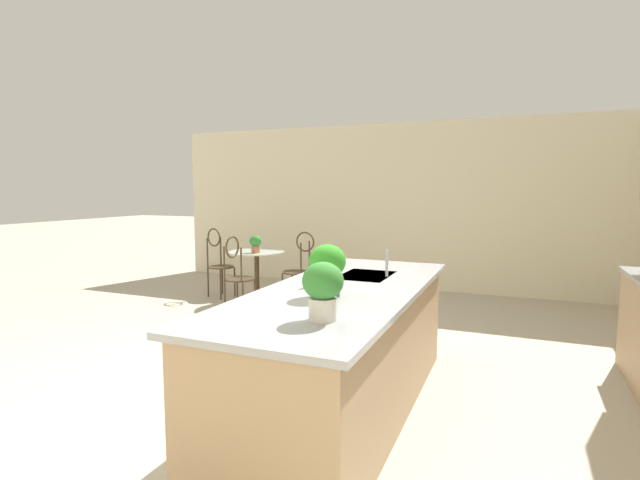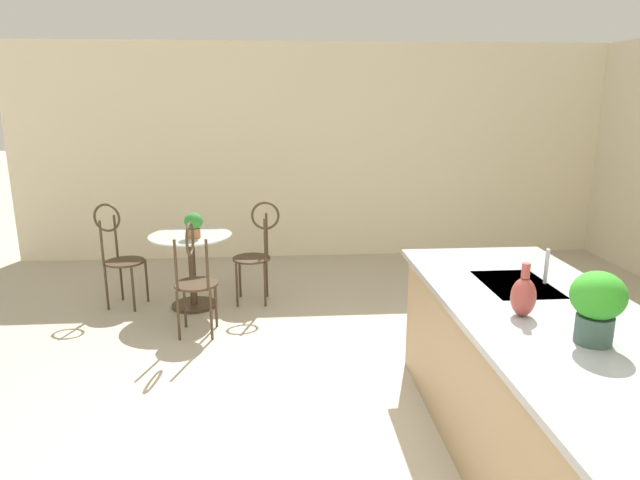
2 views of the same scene
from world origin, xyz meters
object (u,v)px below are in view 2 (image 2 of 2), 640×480
Objects in this scene: bistro_table at (192,264)px; chair_by_island at (119,251)px; potted_plant_on_table at (194,224)px; chair_toward_desk at (194,274)px; chair_near_window at (257,248)px; potted_plant_counter_near at (597,303)px; vase_on_counter at (523,296)px.

bistro_table is 0.77× the size of chair_by_island.
chair_toward_desk is at bearing 6.80° from potted_plant_on_table.
chair_by_island is 0.86m from potted_plant_on_table.
chair_near_window and chair_by_island have the same top height.
chair_toward_desk is at bearing -136.59° from potted_plant_counter_near.
chair_toward_desk is 3.62× the size of vase_on_counter.
potted_plant_counter_near reaches higher than bistro_table.
potted_plant_on_table is at bearing 24.60° from bistro_table.
bistro_table is 2.78× the size of vase_on_counter.
chair_by_island reaches higher than potted_plant_on_table.
chair_toward_desk is at bearing -134.44° from vase_on_counter.
potted_plant_counter_near is (3.12, 1.67, 0.55)m from chair_near_window.
potted_plant_counter_near is at bearing 28.18° from chair_near_window.
potted_plant_counter_near is (2.31, 2.18, 0.55)m from chair_toward_desk.
vase_on_counter reaches higher than potted_plant_on_table.
chair_toward_desk is (0.81, 0.85, 0.00)m from chair_by_island.
potted_plant_on_table is (-0.60, -0.07, 0.31)m from chair_toward_desk.
potted_plant_counter_near is at bearing 28.11° from vase_on_counter.
bistro_table is 2.30× the size of potted_plant_counter_near.
chair_by_island is 3.62× the size of vase_on_counter.
vase_on_counter is (2.77, 1.49, 0.46)m from chair_near_window.
potted_plant_counter_near is 0.41m from vase_on_counter.
vase_on_counter reaches higher than bistro_table.
vase_on_counter is at bearing 45.56° from chair_toward_desk.
potted_plant_on_table is (0.21, 0.78, 0.31)m from chair_by_island.
potted_plant_on_table is at bearing -173.20° from chair_toward_desk.
chair_near_window is 1.36m from chair_by_island.
vase_on_counter is (-0.35, -0.19, -0.09)m from potted_plant_counter_near.
potted_plant_on_table is 3.68m from potted_plant_counter_near.
chair_by_island is 4.29× the size of potted_plant_on_table.
vase_on_counter is (2.55, 2.07, 0.15)m from potted_plant_on_table.
chair_near_window is 3.59m from potted_plant_counter_near.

